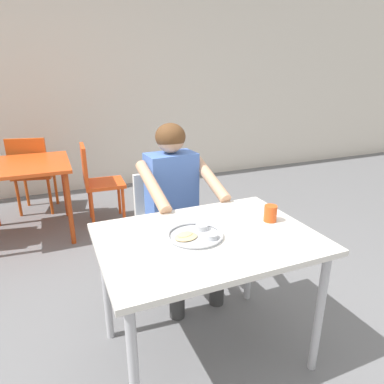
{
  "coord_description": "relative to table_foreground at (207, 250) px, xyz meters",
  "views": [
    {
      "loc": [
        -0.65,
        -1.39,
        1.52
      ],
      "look_at": [
        0.05,
        0.25,
        0.89
      ],
      "focal_mm": 31.93,
      "sensor_mm": 36.0,
      "label": 1
    }
  ],
  "objects": [
    {
      "name": "ground_plane",
      "position": [
        -0.03,
        -0.0,
        -0.68
      ],
      "size": [
        12.0,
        12.0,
        0.05
      ],
      "primitive_type": "cube",
      "color": "slate"
    },
    {
      "name": "diner_foreground",
      "position": [
        0.08,
        0.66,
        0.06
      ],
      "size": [
        0.52,
        0.57,
        1.2
      ],
      "color": "#343434",
      "rests_on": "ground"
    },
    {
      "name": "chair_red_far",
      "position": [
        -0.88,
        2.62,
        -0.15
      ],
      "size": [
        0.49,
        0.48,
        0.87
      ],
      "color": "#CA5119",
      "rests_on": "ground"
    },
    {
      "name": "chair_red_right",
      "position": [
        -0.27,
        2.07,
        -0.18
      ],
      "size": [
        0.41,
        0.4,
        0.84
      ],
      "color": "#E54D1B",
      "rests_on": "ground"
    },
    {
      "name": "back_wall",
      "position": [
        -0.03,
        3.32,
        1.04
      ],
      "size": [
        12.0,
        0.12,
        3.4
      ],
      "primitive_type": "cube",
      "color": "silver",
      "rests_on": "ground"
    },
    {
      "name": "drinking_cup",
      "position": [
        0.4,
        0.03,
        0.13
      ],
      "size": [
        0.07,
        0.07,
        0.09
      ],
      "color": "#D84C19",
      "rests_on": "table_foreground"
    },
    {
      "name": "table_foreground",
      "position": [
        0.0,
        0.0,
        0.0
      ],
      "size": [
        1.08,
        0.78,
        0.74
      ],
      "color": "silver",
      "rests_on": "ground"
    },
    {
      "name": "table_background_red",
      "position": [
        -0.92,
        2.03,
        -0.03
      ],
      "size": [
        0.81,
        0.83,
        0.72
      ],
      "color": "#E04C19",
      "rests_on": "ground"
    },
    {
      "name": "thali_tray",
      "position": [
        -0.06,
        0.01,
        0.09
      ],
      "size": [
        0.28,
        0.28,
        0.03
      ],
      "color": "#B7BABF",
      "rests_on": "table_foreground"
    },
    {
      "name": "chair_foreground",
      "position": [
        0.07,
        0.88,
        -0.18
      ],
      "size": [
        0.47,
        0.42,
        0.81
      ],
      "color": "silver",
      "rests_on": "ground"
    }
  ]
}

